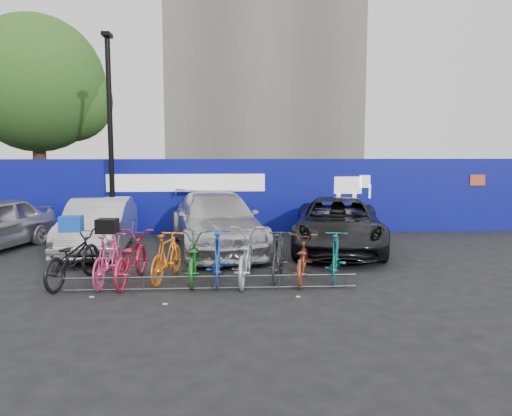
{
  "coord_description": "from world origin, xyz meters",
  "views": [
    {
      "loc": [
        0.31,
        -9.98,
        2.71
      ],
      "look_at": [
        1.0,
        2.0,
        1.29
      ],
      "focal_mm": 35.0,
      "sensor_mm": 36.0,
      "label": 1
    }
  ],
  "objects": [
    {
      "name": "car_2",
      "position": [
        -0.0,
        3.46,
        0.76
      ],
      "size": [
        3.03,
        5.53,
        1.52
      ],
      "primitive_type": "imported",
      "rotation": [
        0.0,
        0.0,
        0.18
      ],
      "color": "#BDBCC1",
      "rests_on": "ground"
    },
    {
      "name": "cargo_crate",
      "position": [
        -2.81,
        0.06,
        1.23
      ],
      "size": [
        0.44,
        0.35,
        0.31
      ],
      "primitive_type": "cube",
      "rotation": [
        0.0,
        0.0,
        0.04
      ],
      "color": "blue",
      "rests_on": "bike_0"
    },
    {
      "name": "ground",
      "position": [
        0.0,
        0.0,
        0.0
      ],
      "size": [
        100.0,
        100.0,
        0.0
      ],
      "primitive_type": "plane",
      "color": "black",
      "rests_on": "ground"
    },
    {
      "name": "cargo_topcase",
      "position": [
        -2.09,
        -0.01,
        1.19
      ],
      "size": [
        0.43,
        0.39,
        0.28
      ],
      "primitive_type": "cube",
      "rotation": [
        0.0,
        0.0,
        -0.12
      ],
      "color": "black",
      "rests_on": "bike_1"
    },
    {
      "name": "bike_9",
      "position": [
        2.54,
        0.06,
        0.5
      ],
      "size": [
        0.88,
        1.73,
        1.0
      ],
      "primitive_type": "imported",
      "rotation": [
        0.0,
        0.0,
        2.89
      ],
      "color": "#0F6A67",
      "rests_on": "ground"
    },
    {
      "name": "bike_rack",
      "position": [
        -0.0,
        -0.6,
        0.16
      ],
      "size": [
        5.6,
        0.03,
        0.3
      ],
      "color": "#595B60",
      "rests_on": "ground"
    },
    {
      "name": "bike_6",
      "position": [
        0.65,
        0.03,
        0.53
      ],
      "size": [
        0.97,
        2.11,
        1.07
      ],
      "primitive_type": "imported",
      "rotation": [
        0.0,
        0.0,
        3.01
      ],
      "color": "#ABAEB3",
      "rests_on": "ground"
    },
    {
      "name": "car_1",
      "position": [
        -3.09,
        3.25,
        0.7
      ],
      "size": [
        1.72,
        4.34,
        1.41
      ],
      "primitive_type": "imported",
      "rotation": [
        0.0,
        0.0,
        0.05
      ],
      "color": "#B6B5BA",
      "rests_on": "ground"
    },
    {
      "name": "bike_8",
      "position": [
        1.82,
        -0.01,
        0.46
      ],
      "size": [
        0.96,
        1.83,
        0.92
      ],
      "primitive_type": "imported",
      "rotation": [
        0.0,
        0.0,
        2.93
      ],
      "color": "brown",
      "rests_on": "ground"
    },
    {
      "name": "bike_5",
      "position": [
        0.1,
        0.0,
        0.54
      ],
      "size": [
        0.52,
        1.81,
        1.09
      ],
      "primitive_type": "imported",
      "rotation": [
        0.0,
        0.0,
        3.15
      ],
      "color": "#2151AD",
      "rests_on": "ground"
    },
    {
      "name": "lamppost",
      "position": [
        -3.2,
        5.4,
        3.27
      ],
      "size": [
        0.25,
        0.5,
        6.11
      ],
      "color": "black",
      "rests_on": "ground"
    },
    {
      "name": "bike_2",
      "position": [
        -1.66,
        0.06,
        0.51
      ],
      "size": [
        0.91,
        2.03,
        1.03
      ],
      "primitive_type": "imported",
      "rotation": [
        0.0,
        0.0,
        3.02
      ],
      "color": "#BB1C39",
      "rests_on": "ground"
    },
    {
      "name": "hoarding",
      "position": [
        0.01,
        6.0,
        1.2
      ],
      "size": [
        22.0,
        0.18,
        2.4
      ],
      "color": "navy",
      "rests_on": "ground"
    },
    {
      "name": "tree",
      "position": [
        -6.77,
        10.06,
        5.07
      ],
      "size": [
        5.4,
        5.2,
        7.8
      ],
      "color": "#382314",
      "rests_on": "ground"
    },
    {
      "name": "bike_0",
      "position": [
        -2.81,
        0.06,
        0.54
      ],
      "size": [
        1.16,
        2.15,
        1.07
      ],
      "primitive_type": "imported",
      "rotation": [
        0.0,
        0.0,
        2.91
      ],
      "color": "black",
      "rests_on": "ground"
    },
    {
      "name": "bike_3",
      "position": [
        -0.95,
        0.2,
        0.51
      ],
      "size": [
        0.88,
        1.75,
        1.01
      ],
      "primitive_type": "imported",
      "rotation": [
        0.0,
        0.0,
        2.89
      ],
      "color": "orange",
      "rests_on": "ground"
    },
    {
      "name": "car_3",
      "position": [
        3.28,
        3.18,
        0.7
      ],
      "size": [
        3.23,
        5.36,
        1.39
      ],
      "primitive_type": "imported",
      "rotation": [
        0.0,
        0.0,
        -0.19
      ],
      "color": "black",
      "rests_on": "ground"
    },
    {
      "name": "bike_1",
      "position": [
        -2.09,
        -0.01,
        0.52
      ],
      "size": [
        0.67,
        1.78,
        1.05
      ],
      "primitive_type": "imported",
      "rotation": [
        0.0,
        0.0,
        3.04
      ],
      "color": "#E84386",
      "rests_on": "ground"
    },
    {
      "name": "bike_7",
      "position": [
        1.35,
        0.12,
        0.51
      ],
      "size": [
        0.84,
        1.74,
        1.01
      ],
      "primitive_type": "imported",
      "rotation": [
        0.0,
        0.0,
        2.91
      ],
      "color": "#29282B",
      "rests_on": "ground"
    },
    {
      "name": "bike_4",
      "position": [
        -0.42,
        0.11,
        0.48
      ],
      "size": [
        0.68,
        1.85,
        0.96
      ],
      "primitive_type": "imported",
      "rotation": [
        0.0,
        0.0,
        3.17
      ],
      "color": "#1D6720",
      "rests_on": "ground"
    }
  ]
}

